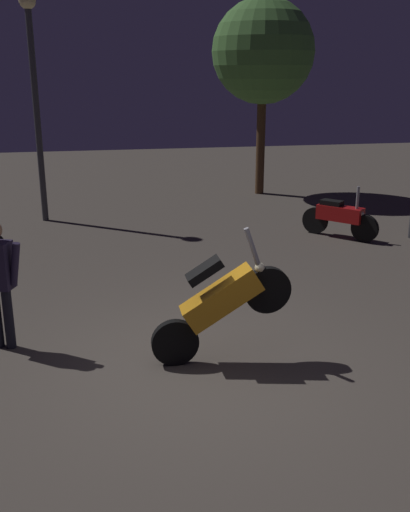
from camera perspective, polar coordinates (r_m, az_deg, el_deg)
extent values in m
plane|color=#4C443D|center=(6.98, -0.91, -10.80)|extent=(40.00, 40.00, 0.00)
cylinder|color=black|center=(6.94, -2.92, -8.40)|extent=(0.56, 0.11, 0.56)
cylinder|color=black|center=(6.92, 6.08, -3.29)|extent=(0.56, 0.11, 0.56)
cube|color=orange|center=(6.82, 1.61, -4.09)|extent=(0.97, 0.31, 0.76)
cube|color=black|center=(6.66, -0.05, -1.44)|extent=(0.43, 0.24, 0.32)
cylinder|color=gray|center=(6.69, 4.58, 0.96)|extent=(0.21, 0.06, 0.44)
sphere|color=#F2EABF|center=(6.80, 5.34, -1.15)|extent=(0.12, 0.12, 0.12)
cylinder|color=black|center=(12.67, 10.65, 3.42)|extent=(0.45, 0.48, 0.56)
cylinder|color=black|center=(12.25, 15.26, 2.60)|extent=(0.45, 0.48, 0.56)
cube|color=#B71414|center=(12.39, 12.99, 4.05)|extent=(0.86, 0.90, 0.30)
cube|color=black|center=(12.43, 12.21, 5.09)|extent=(0.47, 0.49, 0.10)
cylinder|color=gray|center=(12.18, 14.62, 5.51)|extent=(0.08, 0.08, 0.45)
sphere|color=#F2EABF|center=(12.22, 14.93, 3.95)|extent=(0.12, 0.12, 0.12)
cylinder|color=black|center=(7.68, -18.54, -5.76)|extent=(0.12, 0.12, 0.79)
cylinder|color=#261E38|center=(7.36, -17.99, -0.73)|extent=(0.20, 0.15, 0.54)
cylinder|color=#38383D|center=(13.76, -15.98, 12.62)|extent=(0.14, 0.14, 4.56)
sphere|color=#F9E59E|center=(13.79, -16.89, 22.68)|extent=(0.36, 0.36, 0.36)
cylinder|color=#4C331E|center=(16.52, 5.43, 10.93)|extent=(0.24, 0.24, 2.84)
sphere|color=#477A38|center=(16.41, 5.68, 19.18)|extent=(2.72, 2.72, 2.72)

